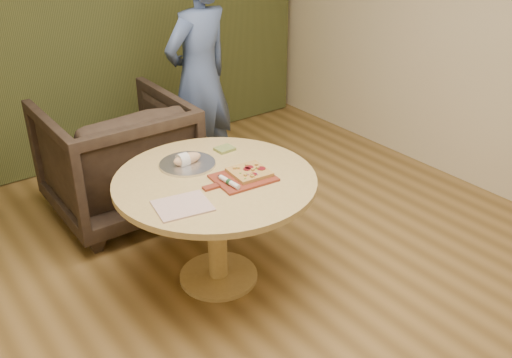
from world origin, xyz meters
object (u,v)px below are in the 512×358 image
Objects in this scene: cutlery_roll at (229,182)px; bread_roll at (186,159)px; person_standing at (199,78)px; flatbread_pizza at (249,172)px; armchair at (116,153)px; pizza_paddle at (242,178)px; pedestal_table at (216,198)px; serving_tray at (188,164)px.

bread_roll reaches higher than cutlery_roll.
flatbread_pizza is at bearing 55.72° from person_standing.
armchair is 0.91m from person_standing.
pizza_paddle is 2.30× the size of cutlery_roll.
pedestal_table is 1.46m from person_standing.
pizza_paddle is at bearing 53.51° from person_standing.
pedestal_table is 3.49× the size of serving_tray.
pizza_paddle is 1.92× the size of flatbread_pizza.
serving_tray is at bearing 98.96° from pedestal_table.
pedestal_table is 1.21× the size of armchair.
pedestal_table is 0.32m from bread_roll.
flatbread_pizza is 0.43m from bread_roll.
bread_roll is (-0.06, 0.40, 0.01)m from cutlery_roll.
cutlery_roll reaches higher than serving_tray.
serving_tray is 1.84× the size of bread_roll.
bread_roll is (-0.01, -0.00, 0.04)m from serving_tray.
person_standing is at bearing 53.88° from bread_roll.
armchair is at bearing 95.44° from serving_tray.
person_standing reaches higher than pizza_paddle.
cutlery_roll is (0.01, -0.14, 0.17)m from pedestal_table.
cutlery_roll is 0.19× the size of armchair.
pedestal_table is 0.67× the size of person_standing.
serving_tray reaches higher than pizza_paddle.
cutlery_roll is at bearing 96.95° from armchair.
flatbread_pizza is 0.18m from cutlery_roll.
pizza_paddle is at bearing -43.59° from pedestal_table.
cutlery_roll is at bearing -83.03° from serving_tray.
pedestal_table is at bearing 97.25° from armchair.
armchair is (-0.09, 0.93, -0.24)m from serving_tray.
serving_tray is at bearing 0.00° from bread_roll.
person_standing is at bearing 61.52° from pedestal_table.
flatbread_pizza reaches higher than serving_tray.
bread_roll is 0.19× the size of armchair.
serving_tray is at bearing 96.50° from armchair.
person_standing is (0.67, 1.40, 0.15)m from cutlery_roll.
flatbread_pizza is at bearing -29.10° from pedestal_table.
person_standing reaches higher than serving_tray.
pizza_paddle is 0.25× the size of person_standing.
cutlery_roll is at bearing -81.77° from bread_roll.
armchair is (-0.08, 0.93, -0.28)m from bread_roll.
person_standing is (0.50, 1.36, 0.15)m from flatbread_pizza.
armchair is (-0.31, 1.29, -0.26)m from flatbread_pizza.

